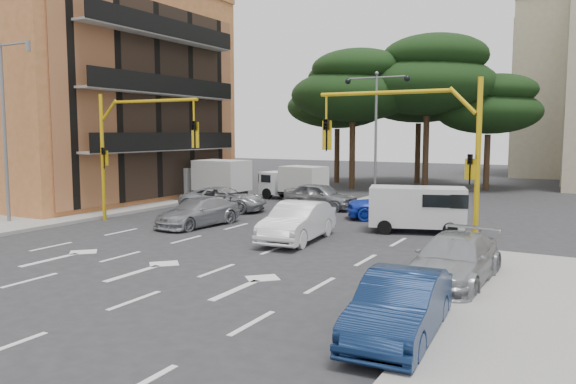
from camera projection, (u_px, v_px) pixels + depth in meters
name	position (u px, v px, depth m)	size (l,w,h in m)	color
ground	(228.00, 244.00, 21.15)	(120.00, 120.00, 0.00)	#28282B
median_strip	(375.00, 199.00, 35.09)	(1.40, 6.00, 0.15)	gray
apartment_orange	(68.00, 91.00, 35.98)	(15.19, 16.15, 13.70)	#A36533
pine_left_near	(353.00, 86.00, 41.37)	(9.15, 9.15, 10.23)	#382616
pine_center	(428.00, 76.00, 40.66)	(9.98, 9.98, 11.16)	#382616
pine_left_far	(338.00, 99.00, 46.37)	(8.32, 8.32, 9.30)	#382616
pine_right	(490.00, 104.00, 40.71)	(7.49, 7.49, 8.37)	#382616
pine_back	(420.00, 91.00, 46.04)	(9.15, 9.15, 10.23)	#382616
signal_mast_right	(424.00, 142.00, 19.22)	(5.79, 0.37, 6.00)	gold
signal_mast_left	(130.00, 139.00, 25.73)	(5.79, 0.37, 6.00)	gold
street_lamp_left	(7.00, 121.00, 25.17)	(2.08, 0.20, 8.00)	slate
street_lamp_center	(376.00, 112.00, 34.53)	(4.16, 0.36, 7.77)	slate
car_white_hatch	(297.00, 222.00, 21.71)	(1.61, 4.61, 1.52)	silver
car_blue_compact	(395.00, 203.00, 27.15)	(1.88, 4.67, 1.59)	#1736C1
car_silver_wagon	(198.00, 212.00, 25.25)	(1.79, 4.39, 1.27)	#999AA0
car_silver_cross_a	(223.00, 199.00, 30.03)	(2.14, 4.65, 1.29)	#96999D
car_silver_cross_b	(320.00, 196.00, 30.91)	(1.69, 4.21, 1.44)	gray
car_navy_parked	(400.00, 307.00, 11.39)	(1.45, 4.16, 1.37)	#0C1D3F
car_silver_parked	(454.00, 260.00, 15.53)	(1.93, 4.74, 1.38)	#96999D
van_white	(417.00, 209.00, 23.65)	(1.77, 3.92, 1.96)	silver
box_truck_a	(210.00, 180.00, 34.93)	(2.15, 5.12, 2.52)	silver
box_truck_b	(293.00, 183.00, 35.05)	(1.82, 4.34, 2.13)	white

